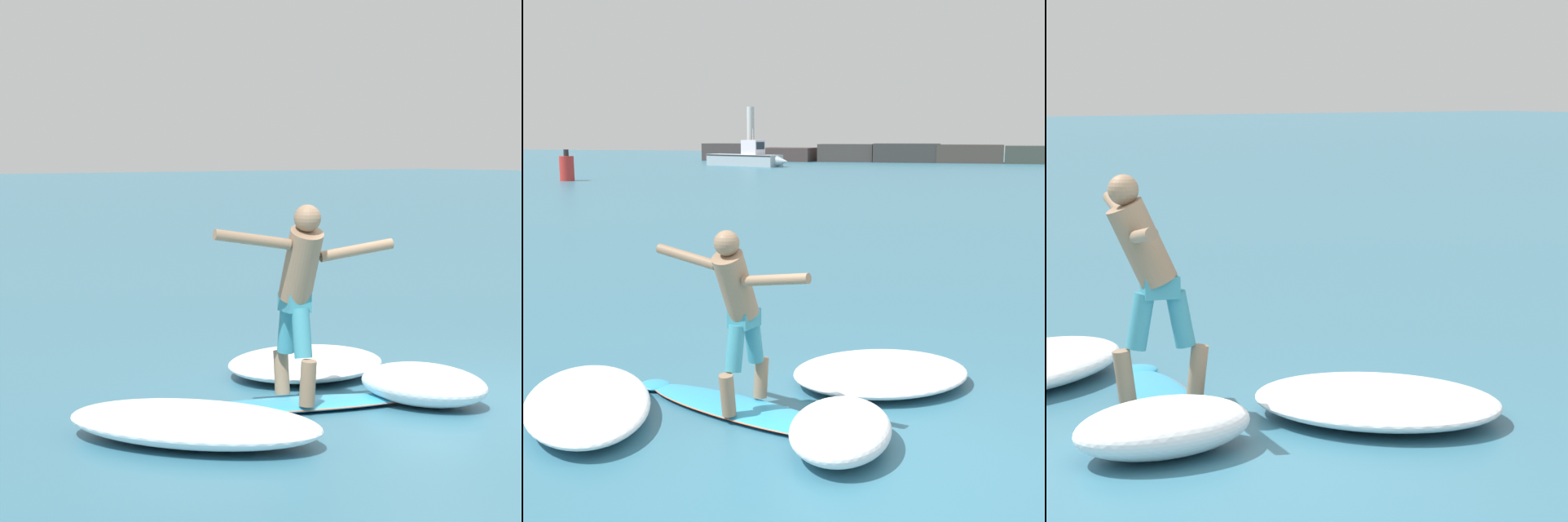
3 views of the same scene
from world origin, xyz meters
The scene contains 5 objects.
ground_plane centered at (0.00, 0.00, 0.00)m, with size 200.00×200.00×0.00m, color #346C83.
surfboard centered at (-1.41, 0.58, 0.04)m, with size 2.47×1.30×0.21m.
surfer centered at (-1.39, 0.46, 1.06)m, with size 1.56×0.85×1.67m.
wave_foam_at_nose centered at (-0.36, 0.03, 0.18)m, with size 0.90×1.29×0.35m.
wave_foam_beside centered at (-0.27, 1.72, 0.12)m, with size 2.30×2.15×0.24m.
Camera 3 is at (6.49, -3.69, 2.33)m, focal length 85.00 mm.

